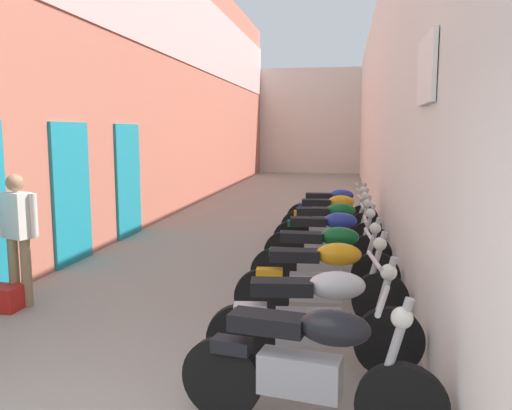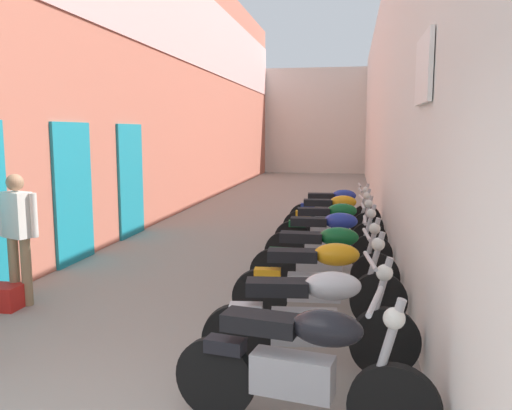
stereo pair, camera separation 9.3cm
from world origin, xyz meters
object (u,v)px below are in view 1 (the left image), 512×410
(motorcycle_third, at_px, (322,280))
(motorcycle_sixth, at_px, (330,227))
(motorcycle_nearest, at_px, (308,365))
(motorcycle_eighth, at_px, (333,209))
(motorcycle_second, at_px, (316,317))
(motorcycle_seventh, at_px, (332,217))
(pedestrian_mid_alley, at_px, (18,230))
(motorcycle_fourth, at_px, (325,258))
(motorcycle_fifth, at_px, (328,240))
(plastic_crate, at_px, (2,298))

(motorcycle_third, distance_m, motorcycle_sixth, 3.14)
(motorcycle_nearest, distance_m, motorcycle_third, 2.09)
(motorcycle_third, distance_m, motorcycle_eighth, 5.23)
(motorcycle_second, xyz_separation_m, motorcycle_seventh, (0.00, 5.40, 0.00))
(motorcycle_third, relative_size, pedestrian_mid_alley, 1.18)
(motorcycle_seventh, bearing_deg, pedestrian_mid_alley, -130.33)
(motorcycle_fourth, bearing_deg, pedestrian_mid_alley, -165.79)
(motorcycle_fourth, height_order, motorcycle_eighth, same)
(motorcycle_fourth, bearing_deg, motorcycle_fifth, 90.00)
(motorcycle_fifth, height_order, motorcycle_seventh, same)
(motorcycle_nearest, xyz_separation_m, motorcycle_third, (0.00, 2.09, 0.00))
(motorcycle_third, bearing_deg, motorcycle_fourth, 90.00)
(motorcycle_fifth, bearing_deg, motorcycle_fourth, -90.00)
(motorcycle_eighth, bearing_deg, plastic_crate, -124.60)
(motorcycle_fifth, xyz_separation_m, motorcycle_sixth, (-0.00, 1.01, 0.00))
(motorcycle_fourth, distance_m, motorcycle_seventh, 3.28)
(motorcycle_seventh, xyz_separation_m, motorcycle_eighth, (0.00, 0.99, 0.00))
(pedestrian_mid_alley, bearing_deg, plastic_crate, -128.84)
(plastic_crate, bearing_deg, motorcycle_seventh, 49.72)
(plastic_crate, bearing_deg, motorcycle_third, 1.71)
(motorcycle_seventh, relative_size, plastic_crate, 4.21)
(motorcycle_seventh, height_order, motorcycle_eighth, same)
(motorcycle_second, xyz_separation_m, plastic_crate, (-3.68, 1.05, -0.36))
(motorcycle_seventh, bearing_deg, motorcycle_fourth, -90.00)
(motorcycle_third, height_order, motorcycle_fifth, same)
(motorcycle_third, bearing_deg, motorcycle_second, -90.00)
(motorcycle_second, xyz_separation_m, pedestrian_mid_alley, (-3.54, 1.22, 0.42))
(motorcycle_fourth, bearing_deg, motorcycle_nearest, -90.00)
(motorcycle_fifth, xyz_separation_m, plastic_crate, (-3.68, -2.24, -0.36))
(motorcycle_fifth, height_order, motorcycle_eighth, same)
(motorcycle_second, bearing_deg, motorcycle_fifth, 90.00)
(motorcycle_fifth, bearing_deg, motorcycle_nearest, -90.00)
(motorcycle_third, height_order, motorcycle_seventh, same)
(motorcycle_third, bearing_deg, pedestrian_mid_alley, 178.97)
(motorcycle_fifth, relative_size, motorcycle_sixth, 1.00)
(motorcycle_fourth, xyz_separation_m, motorcycle_seventh, (-0.00, 3.28, 0.00))
(motorcycle_second, relative_size, motorcycle_fourth, 1.00)
(motorcycle_fifth, height_order, motorcycle_sixth, same)
(motorcycle_sixth, bearing_deg, motorcycle_third, -90.00)
(motorcycle_fifth, xyz_separation_m, motorcycle_eighth, (-0.00, 3.10, 0.00))
(pedestrian_mid_alley, bearing_deg, motorcycle_fourth, 14.21)
(motorcycle_sixth, distance_m, plastic_crate, 4.92)
(motorcycle_eighth, bearing_deg, motorcycle_sixth, -90.00)
(motorcycle_nearest, xyz_separation_m, pedestrian_mid_alley, (-3.54, 2.15, 0.42))
(motorcycle_fourth, distance_m, motorcycle_eighth, 4.27)
(motorcycle_second, height_order, motorcycle_sixth, same)
(motorcycle_nearest, height_order, motorcycle_fourth, same)
(pedestrian_mid_alley, distance_m, plastic_crate, 0.81)
(motorcycle_fourth, relative_size, motorcycle_fifth, 1.00)
(motorcycle_sixth, bearing_deg, motorcycle_fifth, -90.00)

